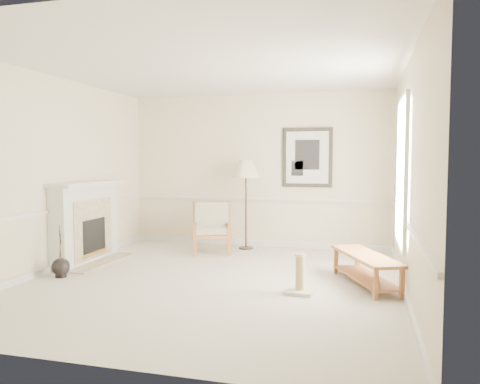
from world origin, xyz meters
name	(u,v)px	position (x,y,z in m)	size (l,w,h in m)	color
ground	(213,281)	(0.00, 0.00, 0.00)	(5.50, 5.50, 0.00)	silver
room	(224,144)	(0.14, 0.08, 1.87)	(5.04, 5.54, 2.92)	#F3E3BE
fireplace	(86,223)	(-2.34, 0.60, 0.64)	(0.64, 1.64, 1.31)	white
floor_vase	(61,268)	(-2.15, -0.34, 0.14)	(0.25, 0.25, 0.74)	black
armchair	(212,225)	(-0.67, 1.95, 0.48)	(0.86, 0.89, 0.89)	#AC6337
floor_lamp	(246,171)	(-0.13, 2.37, 1.44)	(0.65, 0.65, 1.65)	black
bench	(366,264)	(2.02, 0.34, 0.28)	(0.98, 1.50, 0.41)	#AC6337
scratching_post	(300,281)	(1.23, -0.26, 0.16)	(0.38, 0.38, 0.50)	silver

